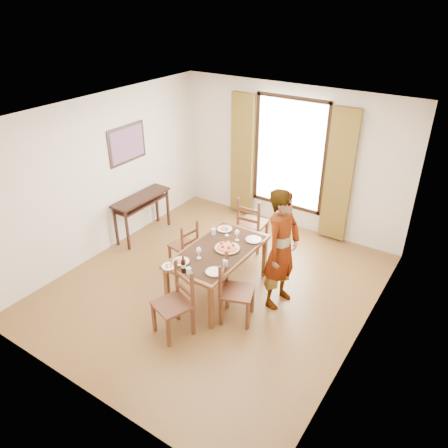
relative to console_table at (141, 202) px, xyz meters
The scene contains 22 objects.
ground 2.22m from the console_table, 16.47° to the right, with size 5.00×5.00×0.00m, color brown.
room_shell 2.25m from the console_table, 13.10° to the right, with size 4.60×5.10×2.74m.
console_table is the anchor object (origin of this frame).
dining_table 2.25m from the console_table, 17.28° to the right, with size 0.89×1.61×0.76m.
chair_west 1.41m from the console_table, 17.94° to the right, with size 0.44×0.44×0.86m.
chair_north 2.07m from the console_table, 20.39° to the left, with size 0.49×0.49×1.02m.
chair_south 2.79m from the console_table, 38.55° to the right, with size 0.56×0.56×1.00m.
chair_east 2.90m from the console_table, 21.57° to the right, with size 0.56×0.56×0.98m.
man 3.06m from the console_table, ahead, with size 0.50×0.70×1.82m, color #969A9F.
plate_sw 2.27m from the console_table, 33.00° to the right, with size 0.27×0.27×0.05m, color silver, non-canonical shape.
plate_se 2.71m from the console_table, 25.87° to the right, with size 0.27×0.27×0.05m, color silver, non-canonical shape.
plate_nw 1.91m from the console_table, ahead, with size 0.27×0.27×0.05m, color silver, non-canonical shape.
plate_ne 2.46m from the console_table, ahead, with size 0.27×0.27×0.05m, color silver, non-canonical shape.
pasta_platter 2.33m from the console_table, 14.51° to the right, with size 0.40×0.40×0.10m, color red, non-canonical shape.
caprese_plate 2.32m from the console_table, 37.62° to the right, with size 0.20×0.20×0.04m, color silver, non-canonical shape.
wine_glass_a 2.29m from the console_table, 26.26° to the right, with size 0.08×0.08×0.18m, color white, non-canonical shape.
wine_glass_b 2.27m from the console_table, ahead, with size 0.08×0.08×0.18m, color white, non-canonical shape.
wine_glass_c 2.06m from the console_table, ahead, with size 0.08×0.08×0.18m, color white, non-canonical shape.
tumbler_a 2.67m from the console_table, 21.45° to the right, with size 0.07×0.07×0.10m, color silver.
tumbler_b 1.88m from the console_table, 10.56° to the right, with size 0.07×0.07×0.10m, color silver.
tumbler_c 2.59m from the console_table, 32.88° to the right, with size 0.07×0.07×0.10m, color silver.
wine_bottle 2.51m from the console_table, 33.90° to the right, with size 0.07×0.07×0.25m, color black, non-canonical shape.
Camera 1 is at (3.19, -4.56, 4.17)m, focal length 35.00 mm.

